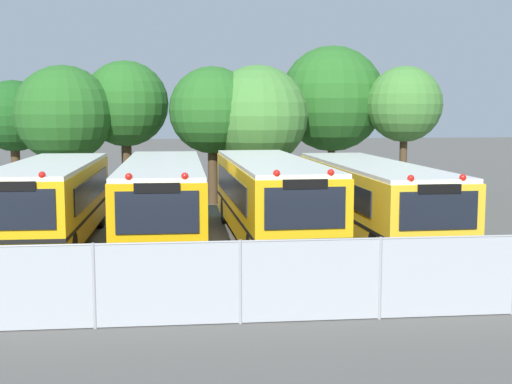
# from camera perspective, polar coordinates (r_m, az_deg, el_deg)

# --- Properties ---
(ground_plane) EXTENTS (160.00, 160.00, 0.00)m
(ground_plane) POSITION_cam_1_polar(r_m,az_deg,el_deg) (22.94, -3.17, -4.01)
(ground_plane) COLOR #595651
(school_bus_0) EXTENTS (2.67, 9.90, 2.72)m
(school_bus_0) POSITION_cam_1_polar(r_m,az_deg,el_deg) (23.18, -16.19, -0.58)
(school_bus_0) COLOR yellow
(school_bus_0) RESTS_ON ground_plane
(school_bus_1) EXTENTS (2.55, 11.34, 2.75)m
(school_bus_1) POSITION_cam_1_polar(r_m,az_deg,el_deg) (22.60, -7.52, -0.51)
(school_bus_1) COLOR #EAA80C
(school_bus_1) RESTS_ON ground_plane
(school_bus_2) EXTENTS (2.84, 11.18, 2.78)m
(school_bus_2) POSITION_cam_1_polar(r_m,az_deg,el_deg) (22.88, 1.15, -0.33)
(school_bus_2) COLOR yellow
(school_bus_2) RESTS_ON ground_plane
(school_bus_3) EXTENTS (2.86, 11.60, 2.62)m
(school_bus_3) POSITION_cam_1_polar(r_m,az_deg,el_deg) (23.68, 9.29, -0.36)
(school_bus_3) COLOR yellow
(school_bus_3) RESTS_ON ground_plane
(tree_0) EXTENTS (3.33, 3.33, 5.62)m
(tree_0) POSITION_cam_1_polar(r_m,az_deg,el_deg) (35.12, -19.12, 5.80)
(tree_0) COLOR #4C3823
(tree_0) RESTS_ON ground_plane
(tree_1) EXTENTS (4.38, 4.38, 6.23)m
(tree_1) POSITION_cam_1_polar(r_m,az_deg,el_deg) (33.14, -15.48, 6.25)
(tree_1) COLOR #4C3823
(tree_1) RESTS_ON ground_plane
(tree_2) EXTENTS (4.03, 4.03, 6.53)m
(tree_2) POSITION_cam_1_polar(r_m,az_deg,el_deg) (34.01, -10.42, 6.94)
(tree_2) COLOR #4C3823
(tree_2) RESTS_ON ground_plane
(tree_3) EXTENTS (3.87, 3.87, 6.16)m
(tree_3) POSITION_cam_1_polar(r_m,az_deg,el_deg) (31.62, -3.68, 6.56)
(tree_3) COLOR #4C3823
(tree_3) RESTS_ON ground_plane
(tree_4) EXTENTS (4.53, 4.53, 6.23)m
(tree_4) POSITION_cam_1_polar(r_m,az_deg,el_deg) (31.82, 0.28, 6.08)
(tree_4) COLOR #4C3823
(tree_4) RESTS_ON ground_plane
(tree_5) EXTENTS (5.10, 5.10, 7.31)m
(tree_5) POSITION_cam_1_polar(r_m,az_deg,el_deg) (34.72, 6.00, 7.56)
(tree_5) COLOR #4C3823
(tree_5) RESTS_ON ground_plane
(tree_6) EXTENTS (3.48, 3.48, 6.23)m
(tree_6) POSITION_cam_1_polar(r_m,az_deg,el_deg) (33.45, 11.99, 6.97)
(tree_6) COLOR #4C3823
(tree_6) RESTS_ON ground_plane
(chainlink_fence) EXTENTS (17.17, 0.07, 1.70)m
(chainlink_fence) POSITION_cam_1_polar(r_m,az_deg,el_deg) (14.11, -1.28, -7.14)
(chainlink_fence) COLOR #9EA0A3
(chainlink_fence) RESTS_ON ground_plane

